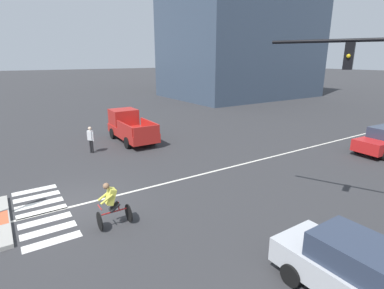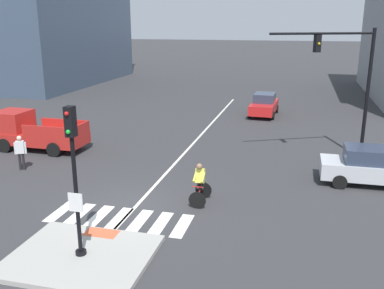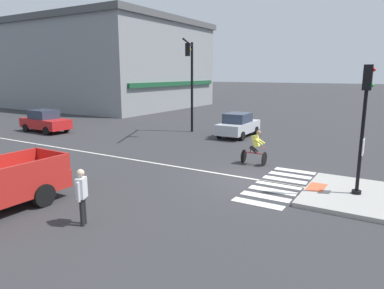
{
  "view_description": "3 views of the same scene",
  "coord_description": "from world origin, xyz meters",
  "px_view_note": "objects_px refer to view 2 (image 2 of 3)",
  "views": [
    {
      "loc": [
        11.94,
        -1.98,
        5.75
      ],
      "look_at": [
        0.69,
        5.36,
        1.85
      ],
      "focal_mm": 28.15,
      "sensor_mm": 36.0,
      "label": 1
    },
    {
      "loc": [
        5.95,
        -14.0,
        6.78
      ],
      "look_at": [
        1.08,
        5.21,
        1.06
      ],
      "focal_mm": 39.99,
      "sensor_mm": 36.0,
      "label": 2
    },
    {
      "loc": [
        -13.05,
        -5.0,
        4.31
      ],
      "look_at": [
        -0.14,
        2.78,
        1.24
      ],
      "focal_mm": 32.75,
      "sensor_mm": 36.0,
      "label": 3
    }
  ],
  "objects_px": {
    "pedestrian_at_curb_left": "(20,150)",
    "pickup_truck_red_cross_left": "(32,132)",
    "car_red_eastbound_distant": "(264,105)",
    "cyclist": "(200,183)",
    "signal_pole": "(74,169)",
    "car_silver_cross_right": "(369,166)",
    "traffic_light_mast": "(350,75)"
  },
  "relations": [
    {
      "from": "cyclist",
      "to": "signal_pole",
      "type": "bearing_deg",
      "value": -117.83
    },
    {
      "from": "pickup_truck_red_cross_left",
      "to": "car_red_eastbound_distant",
      "type": "bearing_deg",
      "value": 46.13
    },
    {
      "from": "signal_pole",
      "to": "car_silver_cross_right",
      "type": "distance_m",
      "value": 12.62
    },
    {
      "from": "car_red_eastbound_distant",
      "to": "cyclist",
      "type": "xyz_separation_m",
      "value": [
        -0.95,
        -16.92,
        0.06
      ]
    },
    {
      "from": "cyclist",
      "to": "pedestrian_at_curb_left",
      "type": "height_order",
      "value": "cyclist"
    },
    {
      "from": "car_red_eastbound_distant",
      "to": "pedestrian_at_curb_left",
      "type": "height_order",
      "value": "pedestrian_at_curb_left"
    },
    {
      "from": "traffic_light_mast",
      "to": "cyclist",
      "type": "distance_m",
      "value": 9.79
    },
    {
      "from": "signal_pole",
      "to": "traffic_light_mast",
      "type": "distance_m",
      "value": 14.55
    },
    {
      "from": "cyclist",
      "to": "pedestrian_at_curb_left",
      "type": "distance_m",
      "value": 9.23
    },
    {
      "from": "traffic_light_mast",
      "to": "pickup_truck_red_cross_left",
      "type": "xyz_separation_m",
      "value": [
        -16.35,
        -2.22,
        -3.31
      ]
    },
    {
      "from": "signal_pole",
      "to": "cyclist",
      "type": "height_order",
      "value": "signal_pole"
    },
    {
      "from": "traffic_light_mast",
      "to": "pickup_truck_red_cross_left",
      "type": "bearing_deg",
      "value": -172.26
    },
    {
      "from": "traffic_light_mast",
      "to": "car_red_eastbound_distant",
      "type": "height_order",
      "value": "traffic_light_mast"
    },
    {
      "from": "signal_pole",
      "to": "pedestrian_at_curb_left",
      "type": "relative_size",
      "value": 2.66
    },
    {
      "from": "car_silver_cross_right",
      "to": "traffic_light_mast",
      "type": "bearing_deg",
      "value": 103.42
    },
    {
      "from": "signal_pole",
      "to": "cyclist",
      "type": "distance_m",
      "value": 5.72
    },
    {
      "from": "traffic_light_mast",
      "to": "cyclist",
      "type": "relative_size",
      "value": 3.86
    },
    {
      "from": "car_red_eastbound_distant",
      "to": "pedestrian_at_curb_left",
      "type": "xyz_separation_m",
      "value": [
        -10.01,
        -15.17,
        0.17
      ]
    },
    {
      "from": "signal_pole",
      "to": "pedestrian_at_curb_left",
      "type": "distance_m",
      "value": 9.42
    },
    {
      "from": "pickup_truck_red_cross_left",
      "to": "cyclist",
      "type": "relative_size",
      "value": 3.05
    },
    {
      "from": "car_silver_cross_right",
      "to": "pickup_truck_red_cross_left",
      "type": "relative_size",
      "value": 0.8
    },
    {
      "from": "car_silver_cross_right",
      "to": "cyclist",
      "type": "height_order",
      "value": "cyclist"
    },
    {
      "from": "signal_pole",
      "to": "cyclist",
      "type": "xyz_separation_m",
      "value": [
        2.51,
        4.75,
        -1.96
      ]
    },
    {
      "from": "signal_pole",
      "to": "car_silver_cross_right",
      "type": "height_order",
      "value": "signal_pole"
    },
    {
      "from": "pedestrian_at_curb_left",
      "to": "car_red_eastbound_distant",
      "type": "bearing_deg",
      "value": 56.57
    },
    {
      "from": "pedestrian_at_curb_left",
      "to": "cyclist",
      "type": "bearing_deg",
      "value": -10.93
    },
    {
      "from": "signal_pole",
      "to": "pickup_truck_red_cross_left",
      "type": "xyz_separation_m",
      "value": [
        -8.08,
        9.66,
        -1.85
      ]
    },
    {
      "from": "signal_pole",
      "to": "pickup_truck_red_cross_left",
      "type": "bearing_deg",
      "value": 129.91
    },
    {
      "from": "pedestrian_at_curb_left",
      "to": "pickup_truck_red_cross_left",
      "type": "bearing_deg",
      "value": 115.82
    },
    {
      "from": "traffic_light_mast",
      "to": "pickup_truck_red_cross_left",
      "type": "relative_size",
      "value": 1.27
    },
    {
      "from": "pickup_truck_red_cross_left",
      "to": "pedestrian_at_curb_left",
      "type": "xyz_separation_m",
      "value": [
        1.53,
        -3.16,
        0.0
      ]
    },
    {
      "from": "car_red_eastbound_distant",
      "to": "pickup_truck_red_cross_left",
      "type": "xyz_separation_m",
      "value": [
        -11.54,
        -12.01,
        0.17
      ]
    }
  ]
}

